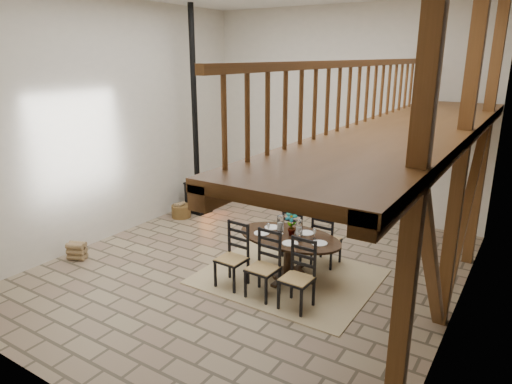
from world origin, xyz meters
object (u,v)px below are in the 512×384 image
Objects in this scene: dining_table at (286,257)px; wood_stove at (197,168)px; log_basket at (181,211)px; log_stack at (77,251)px.

wood_stove is at bearing 152.84° from dining_table.
dining_table reaches higher than log_basket.
wood_stove reaches higher than dining_table.
log_stack is at bearing -157.37° from dining_table.
wood_stove reaches higher than log_stack.
wood_stove is at bearing 87.19° from log_stack.
wood_stove is 3.65m from log_stack.
log_stack is at bearing -86.72° from wood_stove.
dining_table is 4.13m from log_stack.
dining_table is 0.44× the size of wood_stove.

